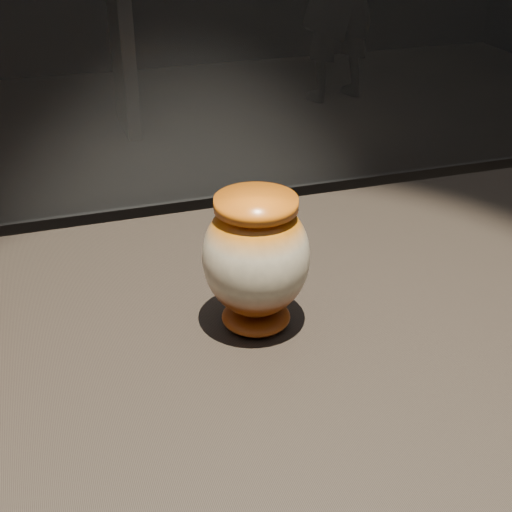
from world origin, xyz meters
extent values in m
cube|color=black|center=(0.00, 0.00, 0.88)|extent=(2.00, 0.80, 0.05)
ellipsoid|color=#762F0A|center=(0.17, 0.01, 0.91)|extent=(0.11, 0.11, 0.03)
ellipsoid|color=beige|center=(0.17, 0.01, 1.01)|extent=(0.16, 0.16, 0.17)
cylinder|color=orange|center=(0.17, 0.01, 1.08)|extent=(0.12, 0.12, 0.02)
cube|color=black|center=(0.49, 3.58, 0.42)|extent=(0.08, 0.50, 0.85)
camera|label=1|loc=(-0.08, -0.77, 1.47)|focal=50.00mm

